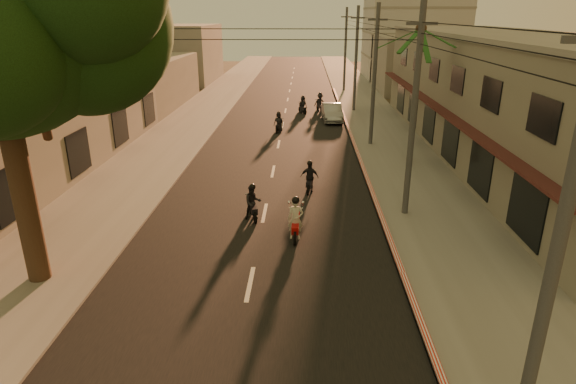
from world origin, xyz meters
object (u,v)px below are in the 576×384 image
(parked_car, at_px, (332,112))
(scooter_far_b, at_px, (320,103))
(broadleaf_tree, at_px, (3,9))
(scooter_mid_b, at_px, (309,178))
(scooter_far_c, at_px, (303,105))
(palm_tree, at_px, (420,37))
(scooter_far_a, at_px, (279,123))
(scooter_red, at_px, (296,220))
(scooter_mid_a, at_px, (253,203))

(parked_car, bearing_deg, scooter_far_b, 100.13)
(broadleaf_tree, height_order, scooter_mid_b, broadleaf_tree)
(broadleaf_tree, height_order, scooter_far_c, broadleaf_tree)
(scooter_mid_b, relative_size, scooter_far_b, 0.93)
(palm_tree, bearing_deg, parked_car, 108.77)
(scooter_mid_b, bearing_deg, broadleaf_tree, -127.82)
(scooter_mid_b, distance_m, scooter_far_a, 12.91)
(parked_car, bearing_deg, scooter_mid_b, -99.68)
(scooter_red, relative_size, parked_car, 0.42)
(palm_tree, height_order, scooter_far_c, palm_tree)
(scooter_far_b, bearing_deg, scooter_mid_a, -113.23)
(scooter_mid_a, relative_size, scooter_far_a, 1.02)
(scooter_mid_a, relative_size, scooter_far_b, 0.91)
(scooter_mid_a, bearing_deg, scooter_red, -60.76)
(palm_tree, height_order, scooter_far_b, palm_tree)
(scooter_mid_b, bearing_deg, scooter_red, -89.45)
(scooter_far_b, bearing_deg, parked_car, -91.80)
(scooter_red, distance_m, scooter_far_c, 25.29)
(scooter_red, xyz_separation_m, scooter_mid_b, (0.59, 5.38, -0.05))
(scooter_far_a, bearing_deg, scooter_mid_a, -79.43)
(parked_car, bearing_deg, scooter_far_c, 125.50)
(scooter_far_c, bearing_deg, scooter_far_a, -127.57)
(broadleaf_tree, distance_m, scooter_mid_a, 11.20)
(scooter_red, height_order, scooter_mid_b, scooter_red)
(scooter_mid_a, bearing_deg, parked_car, 62.04)
(scooter_red, relative_size, scooter_far_c, 1.13)
(scooter_far_a, bearing_deg, parked_car, 56.12)
(scooter_red, bearing_deg, scooter_mid_b, 84.64)
(scooter_mid_a, height_order, scooter_far_a, scooter_mid_a)
(scooter_mid_a, xyz_separation_m, scooter_mid_b, (2.46, 3.50, -0.01))
(scooter_red, distance_m, scooter_mid_a, 2.65)
(palm_tree, height_order, scooter_mid_b, palm_tree)
(scooter_mid_a, distance_m, parked_car, 20.83)
(parked_car, distance_m, scooter_far_c, 3.90)
(scooter_far_b, height_order, scooter_far_c, scooter_far_b)
(scooter_far_a, distance_m, scooter_far_c, 7.39)
(scooter_far_b, bearing_deg, palm_tree, -87.47)
(broadleaf_tree, relative_size, scooter_mid_b, 7.40)
(scooter_mid_b, relative_size, scooter_far_a, 1.03)
(scooter_far_b, bearing_deg, scooter_far_a, -127.30)
(broadleaf_tree, relative_size, parked_car, 2.79)
(scooter_mid_b, bearing_deg, scooter_far_a, 106.57)
(scooter_mid_b, height_order, parked_car, scooter_mid_b)
(parked_car, bearing_deg, scooter_far_a, -138.34)
(scooter_mid_b, xyz_separation_m, scooter_far_c, (-0.43, 19.91, 0.01))
(palm_tree, relative_size, scooter_mid_a, 5.11)
(scooter_far_a, height_order, parked_car, scooter_far_a)
(scooter_mid_a, distance_m, scooter_far_a, 16.23)
(scooter_red, distance_m, parked_car, 22.38)
(palm_tree, distance_m, scooter_far_b, 17.52)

